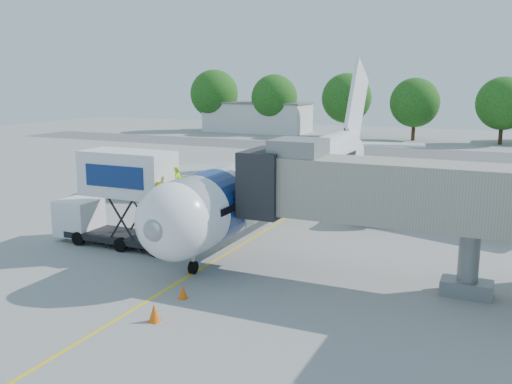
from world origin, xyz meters
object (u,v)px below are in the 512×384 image
at_px(jet_bridge, 369,191).
at_px(ground_tug, 55,355).
at_px(catering_hiloader, 119,198).
at_px(aircraft, 293,173).

distance_m(jet_bridge, ground_tug, 15.06).
height_order(jet_bridge, catering_hiloader, jet_bridge).
bearing_deg(catering_hiloader, aircraft, 60.60).
xyz_separation_m(aircraft, jet_bridge, (7.99, -11.12, 1.39)).
bearing_deg(jet_bridge, aircraft, 125.70).
bearing_deg(catering_hiloader, ground_tug, -60.51).
bearing_deg(jet_bridge, catering_hiloader, -179.99).
distance_m(catering_hiloader, ground_tug, 14.88).
bearing_deg(aircraft, ground_tug, -87.64).
xyz_separation_m(catering_hiloader, ground_tug, (7.26, -12.83, -2.04)).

